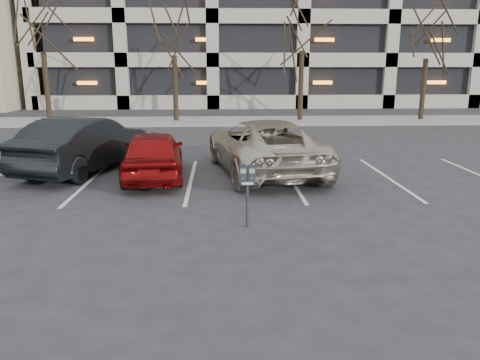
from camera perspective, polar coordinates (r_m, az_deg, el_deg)
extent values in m
plane|color=#28282B|center=(10.94, 0.68, -2.77)|extent=(140.00, 140.00, 0.00)
cube|color=gray|center=(26.65, -1.28, 7.21)|extent=(80.00, 4.00, 0.12)
cube|color=silver|center=(13.63, -17.82, -0.09)|extent=(0.10, 5.20, 0.00)
cube|color=silver|center=(13.17, -5.98, 0.04)|extent=(0.10, 5.20, 0.00)
cube|color=silver|center=(13.30, 6.15, 0.17)|extent=(0.10, 5.20, 0.00)
cube|color=silver|center=(13.99, 17.56, 0.28)|extent=(0.10, 5.20, 0.00)
cylinder|color=black|center=(28.12, -22.49, 10.33)|extent=(0.28, 0.28, 3.84)
cylinder|color=black|center=(26.61, -7.89, 10.89)|extent=(0.28, 0.28, 3.65)
cylinder|color=black|center=(26.89, 7.42, 11.20)|extent=(0.28, 0.28, 3.91)
cylinder|color=black|center=(28.93, 21.42, 10.15)|extent=(0.28, 0.28, 3.49)
cylinder|color=black|center=(9.21, 0.88, -3.07)|extent=(0.06, 0.06, 0.90)
cube|color=black|center=(9.08, 0.89, -0.23)|extent=(0.30, 0.11, 0.06)
cube|color=silver|center=(9.03, 0.93, -0.44)|extent=(0.22, 0.01, 0.05)
cube|color=gray|center=(8.96, 0.40, 1.09)|extent=(0.11, 0.01, 0.09)
cube|color=gray|center=(8.98, 1.48, 1.11)|extent=(0.11, 0.01, 0.09)
imported|color=beige|center=(13.90, 2.96, 4.15)|extent=(3.59, 6.10, 1.59)
cube|color=#FD6005|center=(12.76, 1.86, 6.92)|extent=(0.10, 0.20, 0.01)
imported|color=maroon|center=(13.38, -10.50, 3.11)|extent=(1.96, 4.19, 1.39)
imported|color=black|center=(14.86, -18.41, 4.19)|extent=(3.23, 5.28, 1.64)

